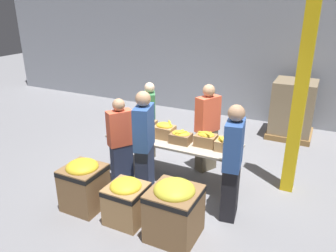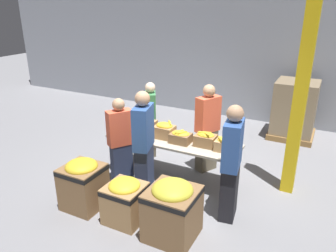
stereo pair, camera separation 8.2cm
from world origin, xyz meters
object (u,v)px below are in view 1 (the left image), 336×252
Objects in this scene: volunteer_1 at (144,145)px; volunteer_3 at (121,143)px; banana_box_5 at (227,144)px; banana_box_2 at (165,130)px; banana_box_3 at (181,137)px; sorting_table at (173,142)px; volunteer_0 at (232,164)px; volunteer_4 at (150,120)px; donation_bin_1 at (127,199)px; donation_bin_2 at (174,208)px; donation_bin_0 at (84,183)px; support_pillar at (303,75)px; banana_box_1 at (145,125)px; banana_box_4 at (206,139)px; volunteer_2 at (207,129)px; pallet_stack_0 at (293,110)px; banana_box_0 at (125,124)px.

volunteer_1 reaches higher than volunteer_3.
banana_box_2 is at bearing 179.55° from banana_box_5.
sorting_table is at bearing 162.55° from banana_box_3.
volunteer_1 reaches higher than volunteer_0.
donation_bin_1 is at bearing -9.60° from volunteer_4.
volunteer_0 is 1.05m from donation_bin_2.
donation_bin_0 is 0.20× the size of support_pillar.
volunteer_0 is (1.86, -0.72, -0.04)m from banana_box_1.
sorting_table is 0.63m from banana_box_4.
banana_box_2 is 0.20× the size of volunteer_0.
volunteer_2 is 2.14m from donation_bin_1.
donation_bin_2 is 4.59m from pallet_stack_0.
volunteer_0 is (2.24, -0.62, -0.02)m from banana_box_0.
support_pillar is at bearing 13.45° from banana_box_2.
sorting_table is 0.99m from banana_box_5.
volunteer_2 is at bearing 68.54° from banana_box_3.
banana_box_1 reaches higher than donation_bin_0.
banana_box_1 is at bearing 178.02° from banana_box_5.
banana_box_3 is at bearing -115.72° from pallet_stack_0.
sorting_table is 0.60× the size of support_pillar.
volunteer_4 is 3.06m from support_pillar.
volunteer_3 is (-1.33, -0.58, -0.10)m from banana_box_4.
volunteer_3 is 1.19m from donation_bin_1.
volunteer_4 is 2.32m from donation_bin_1.
sorting_table is at bearing -5.49° from banana_box_2.
banana_box_0 is 1.00× the size of banana_box_2.
banana_box_5 is at bearing 54.63° from donation_bin_1.
support_pillar is at bearing -75.80° from volunteer_1.
volunteer_0 reaches higher than volunteer_3.
pallet_stack_0 is at bearing 0.47° from volunteer_3.
sorting_table is 1.43m from volunteer_0.
volunteer_0 is at bearing 60.09° from volunteer_2.
volunteer_0 is 0.99× the size of volunteer_1.
volunteer_1 is (-1.17, -0.68, 0.02)m from banana_box_5.
banana_box_4 is 0.37m from banana_box_5.
banana_box_1 is 1.58m from banana_box_5.
volunteer_4 is (-0.13, 1.26, -0.01)m from volunteer_3.
volunteer_1 reaches higher than pallet_stack_0.
banana_box_0 is at bearing -177.93° from banana_box_4.
volunteer_0 is (0.65, -0.68, -0.01)m from banana_box_4.
volunteer_4 reaches higher than banana_box_5.
pallet_stack_0 is at bearing 52.71° from banana_box_1.
volunteer_2 is at bearing 98.00° from donation_bin_2.
banana_box_0 is at bearing -40.15° from volunteer_2.
banana_box_4 is at bearing 35.12° from volunteer_4.
banana_box_4 is 1.00× the size of banana_box_5.
volunteer_3 reaches higher than donation_bin_0.
banana_box_1 is 2.81m from support_pillar.
banana_box_2 is 0.26× the size of pallet_stack_0.
volunteer_4 is at bearing 49.19° from volunteer_0.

